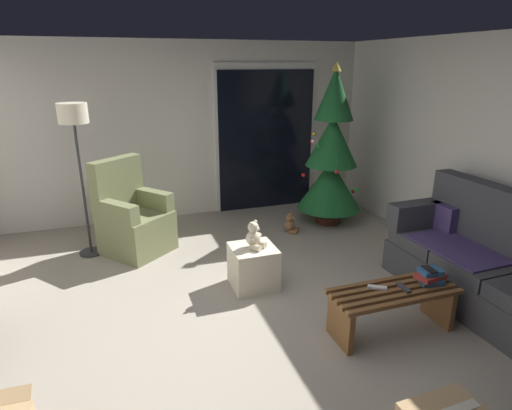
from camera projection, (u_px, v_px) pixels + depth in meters
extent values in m
plane|color=#9E9384|center=(239.00, 325.00, 3.74)|extent=(7.00, 7.00, 0.00)
cube|color=silver|center=(177.00, 132.00, 6.08)|extent=(5.72, 0.12, 2.50)
cube|color=silver|center=(512.00, 163.00, 4.21)|extent=(0.12, 6.00, 2.50)
cube|color=silver|center=(266.00, 138.00, 6.48)|extent=(1.60, 0.02, 2.20)
cube|color=black|center=(266.00, 141.00, 6.48)|extent=(1.50, 0.02, 2.10)
cube|color=#3D3D42|center=(478.00, 288.00, 4.01)|extent=(0.80, 1.92, 0.34)
cube|color=#3D3D42|center=(481.00, 266.00, 3.93)|extent=(0.69, 0.62, 0.14)
cube|color=#3D3D42|center=(433.00, 240.00, 4.48)|extent=(0.69, 0.62, 0.14)
cube|color=#3D3D42|center=(421.00, 214.00, 4.64)|extent=(0.76, 0.22, 0.28)
cube|color=#47386B|center=(459.00, 248.00, 4.12)|extent=(0.62, 0.91, 0.02)
cube|color=#47386B|center=(444.00, 217.00, 4.54)|extent=(0.13, 0.32, 0.28)
cube|color=brown|center=(407.00, 302.00, 3.37)|extent=(1.10, 0.05, 0.04)
cube|color=brown|center=(400.00, 297.00, 3.45)|extent=(1.10, 0.05, 0.04)
cube|color=brown|center=(394.00, 291.00, 3.53)|extent=(1.10, 0.05, 0.04)
cube|color=brown|center=(388.00, 286.00, 3.61)|extent=(1.10, 0.05, 0.04)
cube|color=brown|center=(381.00, 281.00, 3.69)|extent=(1.10, 0.05, 0.04)
cube|color=brown|center=(340.00, 323.00, 3.45)|extent=(0.05, 0.36, 0.37)
cube|color=brown|center=(438.00, 302.00, 3.75)|extent=(0.05, 0.36, 0.37)
cube|color=silver|center=(377.00, 287.00, 3.53)|extent=(0.16, 0.12, 0.02)
cube|color=#333338|center=(404.00, 288.00, 3.53)|extent=(0.05, 0.16, 0.02)
cube|color=#285684|center=(430.00, 280.00, 3.63)|extent=(0.22, 0.21, 0.04)
cube|color=#A32D28|center=(430.00, 276.00, 3.62)|extent=(0.27, 0.19, 0.04)
cube|color=#285684|center=(431.00, 271.00, 3.61)|extent=(0.20, 0.16, 0.04)
cube|color=black|center=(430.00, 269.00, 3.59)|extent=(0.08, 0.15, 0.01)
cylinder|color=#4C1E19|center=(328.00, 219.00, 6.13)|extent=(0.36, 0.36, 0.10)
cylinder|color=brown|center=(328.00, 212.00, 6.09)|extent=(0.08, 0.08, 0.12)
cone|color=#195628|center=(330.00, 185.00, 5.96)|extent=(0.90, 0.90, 0.68)
cone|color=#195628|center=(332.00, 141.00, 5.77)|extent=(0.71, 0.71, 0.68)
cone|color=#195628|center=(335.00, 94.00, 5.57)|extent=(0.53, 0.53, 0.68)
sphere|color=red|center=(353.00, 191.00, 6.19)|extent=(0.06, 0.06, 0.06)
sphere|color=red|center=(303.00, 175.00, 5.97)|extent=(0.06, 0.06, 0.06)
sphere|color=#1E8C33|center=(318.00, 146.00, 5.60)|extent=(0.06, 0.06, 0.06)
sphere|color=red|center=(330.00, 146.00, 6.08)|extent=(0.06, 0.06, 0.06)
sphere|color=white|center=(313.00, 141.00, 5.71)|extent=(0.06, 0.06, 0.06)
sphere|color=gold|center=(314.00, 134.00, 5.83)|extent=(0.06, 0.06, 0.06)
sphere|color=red|center=(336.00, 172.00, 5.55)|extent=(0.06, 0.06, 0.06)
sphere|color=red|center=(312.00, 141.00, 5.85)|extent=(0.06, 0.06, 0.06)
sphere|color=#1E8C33|center=(356.00, 190.00, 5.74)|extent=(0.06, 0.06, 0.06)
cone|color=#EAD14C|center=(337.00, 66.00, 5.46)|extent=(0.14, 0.14, 0.12)
cube|color=olive|center=(138.00, 240.00, 5.14)|extent=(0.96, 0.96, 0.31)
cube|color=olive|center=(136.00, 221.00, 5.07)|extent=(0.96, 0.96, 0.18)
cube|color=olive|center=(117.00, 185.00, 5.07)|extent=(0.63, 0.55, 0.64)
cube|color=olive|center=(153.00, 199.00, 5.22)|extent=(0.48, 0.54, 0.22)
cube|color=olive|center=(117.00, 212.00, 4.77)|extent=(0.48, 0.54, 0.22)
cylinder|color=#2D2D30|center=(92.00, 252.00, 5.14)|extent=(0.28, 0.28, 0.02)
cylinder|color=#2D2D30|center=(83.00, 190.00, 4.89)|extent=(0.03, 0.03, 1.55)
cylinder|color=beige|center=(73.00, 113.00, 4.61)|extent=(0.32, 0.32, 0.22)
cube|color=beige|center=(253.00, 267.00, 4.32)|extent=(0.44, 0.44, 0.44)
cylinder|color=beige|center=(261.00, 244.00, 4.25)|extent=(0.12, 0.13, 0.06)
cylinder|color=beige|center=(255.00, 248.00, 4.17)|extent=(0.12, 0.13, 0.06)
sphere|color=beige|center=(253.00, 238.00, 4.22)|extent=(0.15, 0.15, 0.15)
sphere|color=beige|center=(253.00, 227.00, 4.18)|extent=(0.11, 0.11, 0.11)
sphere|color=#F4E5C1|center=(257.00, 229.00, 4.16)|extent=(0.04, 0.04, 0.04)
sphere|color=beige|center=(255.00, 222.00, 4.19)|extent=(0.04, 0.04, 0.04)
sphere|color=beige|center=(251.00, 224.00, 4.13)|extent=(0.04, 0.04, 0.04)
sphere|color=beige|center=(259.00, 235.00, 4.26)|extent=(0.06, 0.06, 0.06)
sphere|color=beige|center=(251.00, 240.00, 4.15)|extent=(0.06, 0.06, 0.06)
cylinder|color=brown|center=(295.00, 229.00, 5.79)|extent=(0.13, 0.12, 0.06)
cylinder|color=brown|center=(293.00, 232.00, 5.70)|extent=(0.13, 0.12, 0.06)
sphere|color=brown|center=(290.00, 225.00, 5.74)|extent=(0.15, 0.15, 0.15)
sphere|color=brown|center=(290.00, 217.00, 5.70)|extent=(0.11, 0.11, 0.11)
sphere|color=#A37A51|center=(294.00, 218.00, 5.69)|extent=(0.04, 0.04, 0.04)
sphere|color=brown|center=(291.00, 213.00, 5.72)|extent=(0.04, 0.04, 0.04)
sphere|color=brown|center=(289.00, 215.00, 5.65)|extent=(0.04, 0.04, 0.04)
sphere|color=brown|center=(293.00, 223.00, 5.79)|extent=(0.06, 0.06, 0.06)
sphere|color=brown|center=(290.00, 227.00, 5.67)|extent=(0.06, 0.06, 0.06)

